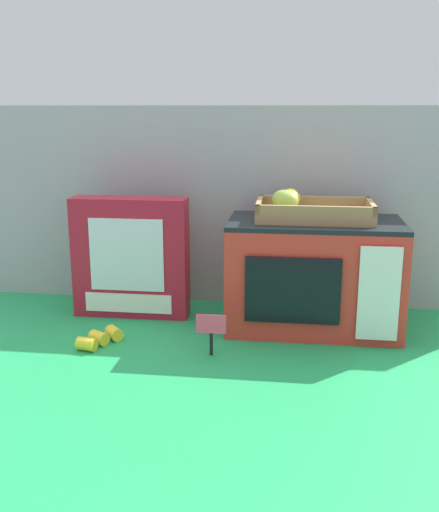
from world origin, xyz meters
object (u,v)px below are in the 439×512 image
at_px(food_groups_crate, 308,210).
at_px(cookie_set_box, 131,258).
at_px(loose_toy_banana, 100,338).
at_px(toy_microwave, 314,275).
at_px(price_sign, 211,328).

height_order(food_groups_crate, cookie_set_box, food_groups_crate).
relative_size(cookie_set_box, loose_toy_banana, 2.65).
bearing_deg(loose_toy_banana, toy_microwave, 19.79).
xyz_separation_m(toy_microwave, cookie_set_box, (-0.49, 0.04, 0.02)).
distance_m(price_sign, loose_toy_banana, 0.28).
height_order(price_sign, loose_toy_banana, price_sign).
distance_m(cookie_set_box, loose_toy_banana, 0.27).
xyz_separation_m(food_groups_crate, loose_toy_banana, (-0.50, -0.20, -0.29)).
bearing_deg(food_groups_crate, loose_toy_banana, -158.20).
bearing_deg(toy_microwave, price_sign, -138.00).
relative_size(cookie_set_box, price_sign, 3.28).
relative_size(toy_microwave, cookie_set_box, 1.34).
height_order(toy_microwave, price_sign, toy_microwave).
bearing_deg(price_sign, cookie_set_box, 135.97).
bearing_deg(cookie_set_box, food_groups_crate, -2.72).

